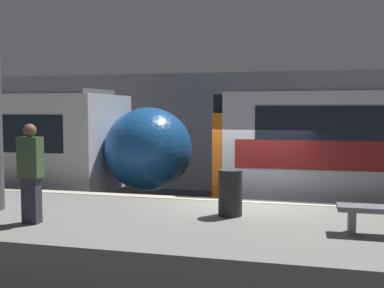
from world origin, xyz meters
The scene contains 5 objects.
ground_plane centered at (0.00, 0.00, 0.00)m, with size 120.00×120.00×0.00m, color #33302D.
platform centered at (0.00, -1.97, 0.51)m, with size 40.00×3.94×1.03m.
station_rear_barrier centered at (0.00, 6.38, 2.15)m, with size 50.00×0.15×4.29m.
person_waiting centered at (-3.47, -2.87, 1.93)m, with size 0.38×0.24×1.71m.
trash_bin centered at (-0.24, -1.50, 1.45)m, with size 0.44×0.44×0.85m.
Camera 1 is at (1.01, -9.60, 2.98)m, focal length 42.00 mm.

